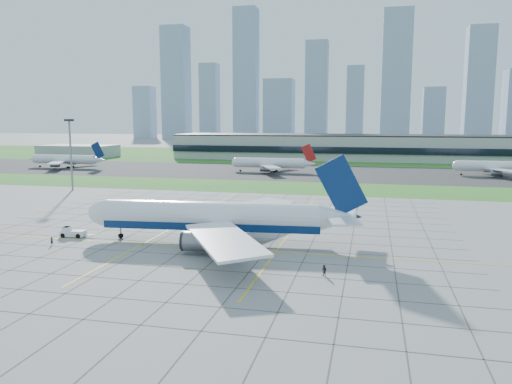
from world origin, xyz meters
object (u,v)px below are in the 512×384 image
distant_jet_0 (66,159)px  distant_jet_1 (271,163)px  crew_near (52,241)px  crew_far (324,271)px  light_mast (70,145)px  pushback_tug (72,232)px  airliner (214,218)px  distant_jet_2 (496,166)px

distant_jet_0 → distant_jet_1: (110.31, 3.03, -0.00)m
crew_near → crew_far: size_ratio=0.92×
light_mast → pushback_tug: 78.56m
light_mast → airliner: light_mast is taller
light_mast → airliner: 96.73m
light_mast → crew_near: (42.41, -72.29, -15.31)m
distant_jet_1 → pushback_tug: bearing=-96.5°
pushback_tug → distant_jet_2: size_ratio=0.18×
airliner → distant_jet_1: (-15.61, 139.13, -0.63)m
distant_jet_1 → distant_jet_2: bearing=3.3°
distant_jet_2 → distant_jet_0: bearing=-177.6°
crew_far → pushback_tug: bearing=-155.8°
crew_near → crew_far: (56.16, -7.79, 0.08)m
crew_near → light_mast: bearing=50.1°
airliner → distant_jet_0: airliner is taller
distant_jet_0 → pushback_tug: bearing=-55.9°
pushback_tug → crew_far: pushback_tug is taller
airliner → distant_jet_0: bearing=127.9°
airliner → crew_near: (-31.27, -10.59, -4.24)m
airliner → distant_jet_2: airliner is taller
crew_far → distant_jet_0: bearing=173.8°
airliner → distant_jet_1: bearing=91.5°
light_mast → distant_jet_2: light_mast is taller
pushback_tug → crew_near: pushback_tug is taller
crew_far → distant_jet_0: distant_jet_0 is taller
light_mast → crew_near: bearing=-59.6°
distant_jet_2 → pushback_tug: bearing=-128.6°
pushback_tug → distant_jet_2: bearing=46.5°
distant_jet_1 → distant_jet_2: 102.38m
pushback_tug → crew_near: 7.67m
crew_near → distant_jet_0: size_ratio=0.04×
crew_near → distant_jet_2: bearing=-17.4°
pushback_tug → distant_jet_0: distant_jet_0 is taller
light_mast → distant_jet_1: light_mast is taller
distant_jet_0 → distant_jet_1: size_ratio=1.00×
light_mast → crew_far: 127.91m
distant_jet_1 → airliner: bearing=-83.6°
light_mast → pushback_tug: size_ratio=3.26×
light_mast → pushback_tug: (42.00, -64.63, -15.22)m
pushback_tug → distant_jet_1: (16.07, 142.07, 3.52)m
crew_far → distant_jet_1: distant_jet_1 is taller
pushback_tug → distant_jet_0: bearing=119.2°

